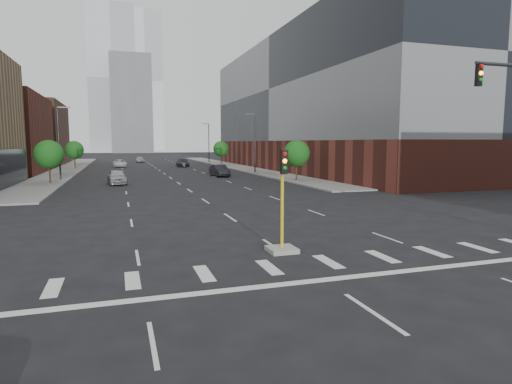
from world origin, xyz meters
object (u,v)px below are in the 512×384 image
car_mid_right (220,171)px  car_far_left (120,163)px  car_distant (140,159)px  car_near_left (117,177)px  car_deep_right (183,163)px  median_traffic_signal (282,230)px

car_mid_right → car_far_left: 31.37m
car_distant → car_near_left: bearing=-95.1°
car_near_left → car_distant: 54.45m
car_near_left → car_distant: size_ratio=1.15×
car_near_left → car_deep_right: (12.17, 32.86, -0.06)m
median_traffic_signal → car_distant: (-1.71, 88.10, -0.25)m
car_near_left → car_deep_right: bearing=65.3°
car_mid_right → car_deep_right: size_ratio=0.93×
car_near_left → car_far_left: size_ratio=0.95×
car_far_left → car_deep_right: 12.05m
car_near_left → car_distant: (5.11, 54.21, -0.11)m
median_traffic_signal → car_deep_right: bearing=85.4°
car_mid_right → median_traffic_signal: bearing=-103.0°
car_mid_right → car_deep_right: (-1.43, 25.55, -0.05)m
car_near_left → median_traffic_signal: bearing=-82.9°
car_near_left → car_far_left: car_near_left is taller
car_mid_right → car_distant: (-8.48, 46.89, -0.09)m
car_near_left → car_mid_right: (13.59, 7.32, -0.01)m
median_traffic_signal → car_near_left: 34.56m
car_deep_right → car_mid_right: bearing=-84.3°
car_deep_right → car_distant: 22.49m
car_mid_right → car_distant: car_mid_right is taller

